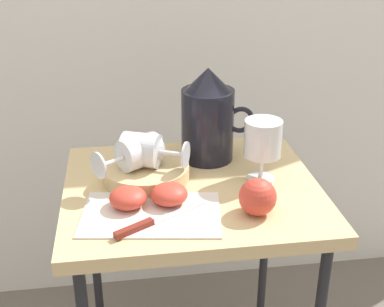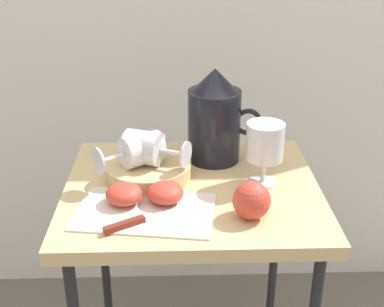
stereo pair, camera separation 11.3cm
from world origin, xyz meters
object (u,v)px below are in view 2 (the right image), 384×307
pitcher (214,124)px  apple_whole (251,200)px  wine_glass_upright (265,145)px  apple_half_left (124,194)px  knife (140,220)px  table (192,211)px  wine_glass_tipped_near (140,150)px  wine_glass_tipped_far (145,148)px  basket_tray (148,170)px  apple_half_right (165,193)px

pitcher → apple_whole: pitcher is taller
wine_glass_upright → apple_half_left: bearing=-164.2°
apple_half_left → knife: size_ratio=0.40×
table → wine_glass_tipped_near: wine_glass_tipped_near is taller
apple_half_left → apple_whole: 0.26m
wine_glass_tipped_far → apple_half_left: bearing=-107.8°
basket_tray → wine_glass_upright: 0.27m
wine_glass_tipped_near → wine_glass_tipped_far: wine_glass_tipped_far is taller
wine_glass_tipped_near → apple_whole: bearing=-37.7°
wine_glass_tipped_near → apple_half_right: size_ratio=2.15×
basket_tray → knife: bearing=-92.2°
wine_glass_tipped_near → apple_half_right: bearing=-63.8°
apple_half_left → apple_whole: bearing=-12.6°
wine_glass_tipped_far → apple_half_left: size_ratio=2.11×
wine_glass_upright → pitcher: bearing=127.7°
table → pitcher: bearing=67.1°
wine_glass_tipped_far → basket_tray: bearing=18.1°
pitcher → apple_half_left: (-0.20, -0.22, -0.07)m
basket_tray → apple_whole: 0.28m
table → apple_half_left: (-0.14, -0.08, 0.09)m
pitcher → apple_half_right: size_ratio=3.00×
wine_glass_upright → apple_whole: 0.16m
basket_tray → apple_whole: apple_whole is taller
wine_glass_tipped_near → basket_tray: bearing=21.6°
table → wine_glass_tipped_far: (-0.10, 0.05, 0.14)m
pitcher → table: bearing=-112.9°
pitcher → apple_half_right: pitcher is taller
pitcher → apple_half_left: pitcher is taller
table → wine_glass_tipped_near: (-0.12, 0.04, 0.14)m
apple_whole → wine_glass_tipped_far: bearing=140.0°
wine_glass_upright → apple_half_left: 0.32m
apple_whole → knife: bearing=-175.2°
apple_half_right → knife: 0.09m
wine_glass_tipped_far → apple_whole: 0.29m
apple_half_left → knife: (0.04, -0.08, -0.02)m
table → apple_half_left: bearing=-151.8°
wine_glass_tipped_near → apple_half_right: wine_glass_tipped_near is taller
table → knife: size_ratio=3.45×
table → wine_glass_upright: 0.23m
wine_glass_tipped_near → apple_whole: (0.23, -0.18, -0.03)m
wine_glass_tipped_near → table: bearing=-20.2°
pitcher → apple_whole: size_ratio=3.00×
basket_tray → wine_glass_tipped_far: (-0.00, -0.00, 0.06)m
basket_tray → apple_half_right: size_ratio=2.58×
table → basket_tray: size_ratio=3.36×
basket_tray → apple_whole: bearing=-40.8°
basket_tray → apple_half_left: bearing=-109.4°
pitcher → knife: 0.35m
basket_tray → wine_glass_upright: wine_glass_upright is taller
wine_glass_upright → apple_whole: (-0.05, -0.14, -0.06)m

